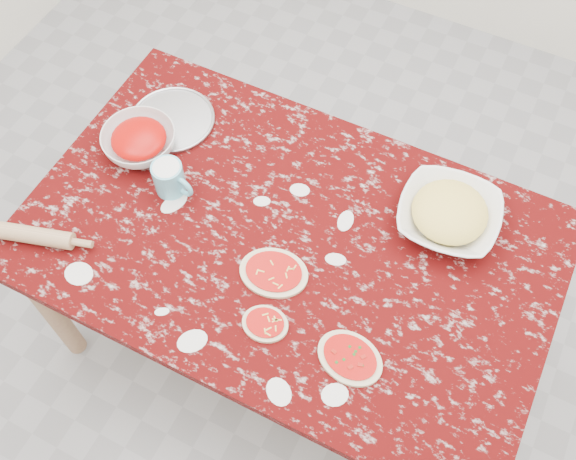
# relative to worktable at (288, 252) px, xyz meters

# --- Properties ---
(ground) EXTENTS (4.00, 4.00, 0.00)m
(ground) POSITION_rel_worktable_xyz_m (0.00, 0.00, -0.67)
(ground) COLOR gray
(worktable) EXTENTS (1.60, 1.00, 0.75)m
(worktable) POSITION_rel_worktable_xyz_m (0.00, 0.00, 0.00)
(worktable) COLOR #3B0404
(worktable) RESTS_ON ground
(pizza_tray) EXTENTS (0.34, 0.34, 0.01)m
(pizza_tray) POSITION_rel_worktable_xyz_m (-0.55, 0.24, 0.09)
(pizza_tray) COLOR #B2B2B7
(pizza_tray) RESTS_ON worktable
(sauce_bowl) EXTENTS (0.24, 0.24, 0.08)m
(sauce_bowl) POSITION_rel_worktable_xyz_m (-0.58, 0.09, 0.12)
(sauce_bowl) COLOR white
(sauce_bowl) RESTS_ON worktable
(cheese_bowl) EXTENTS (0.33, 0.33, 0.07)m
(cheese_bowl) POSITION_rel_worktable_xyz_m (0.41, 0.27, 0.12)
(cheese_bowl) COLOR white
(cheese_bowl) RESTS_ON worktable
(flour_mug) EXTENTS (0.14, 0.10, 0.11)m
(flour_mug) POSITION_rel_worktable_xyz_m (-0.41, -0.00, 0.14)
(flour_mug) COLOR #5FB5CC
(flour_mug) RESTS_ON worktable
(pizza_left) EXTENTS (0.23, 0.19, 0.02)m
(pizza_left) POSITION_rel_worktable_xyz_m (0.02, -0.13, 0.09)
(pizza_left) COLOR beige
(pizza_left) RESTS_ON worktable
(pizza_mid) EXTENTS (0.15, 0.13, 0.02)m
(pizza_mid) POSITION_rel_worktable_xyz_m (0.07, -0.28, 0.09)
(pizza_mid) COLOR beige
(pizza_mid) RESTS_ON worktable
(pizza_right) EXTENTS (0.21, 0.17, 0.02)m
(pizza_right) POSITION_rel_worktable_xyz_m (0.32, -0.26, 0.09)
(pizza_right) COLOR beige
(pizza_right) RESTS_ON worktable
(rolling_pin) EXTENTS (0.27, 0.13, 0.05)m
(rolling_pin) POSITION_rel_worktable_xyz_m (-0.69, -0.35, 0.11)
(rolling_pin) COLOR tan
(rolling_pin) RESTS_ON worktable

